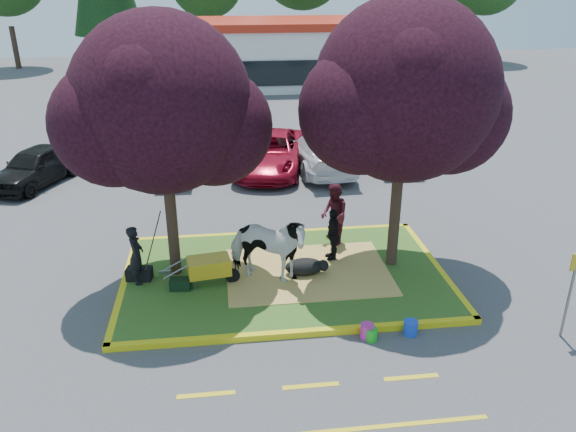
{
  "coord_description": "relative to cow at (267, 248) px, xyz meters",
  "views": [
    {
      "loc": [
        -1.5,
        -12.69,
        7.29
      ],
      "look_at": [
        0.14,
        0.5,
        1.54
      ],
      "focal_mm": 35.0,
      "sensor_mm": 36.0,
      "label": 1
    }
  ],
  "objects": [
    {
      "name": "fire_lane_stripe_c",
      "position": [
        2.48,
        -3.91,
        -1.04
      ],
      "size": [
        1.1,
        0.12,
        0.01
      ],
      "primitive_type": "cube",
      "color": "yellow",
      "rests_on": "ground"
    },
    {
      "name": "handler",
      "position": [
        -3.22,
        0.3,
        -0.14
      ],
      "size": [
        0.4,
        0.58,
        1.52
      ],
      "primitive_type": "imported",
      "rotation": [
        0.0,
        0.0,
        1.63
      ],
      "color": "black",
      "rests_on": "median_island"
    },
    {
      "name": "bucket_pink",
      "position": [
        1.95,
        -2.51,
        -0.88
      ],
      "size": [
        0.38,
        0.38,
        0.33
      ],
      "primitive_type": "cylinder",
      "rotation": [
        0.0,
        0.0,
        -0.27
      ],
      "color": "#CC2D91",
      "rests_on": "ground"
    },
    {
      "name": "straw_bedding",
      "position": [
        1.08,
        0.29,
        -0.89
      ],
      "size": [
        4.2,
        3.0,
        0.01
      ],
      "primitive_type": "cube",
      "color": "#DBB65A",
      "rests_on": "median_island"
    },
    {
      "name": "curb_near",
      "position": [
        0.48,
        -2.29,
        -0.97
      ],
      "size": [
        8.3,
        0.16,
        0.15
      ],
      "primitive_type": "cube",
      "color": "yellow",
      "rests_on": "ground"
    },
    {
      "name": "car_red",
      "position": [
        0.94,
        9.08,
        -0.29
      ],
      "size": [
        3.64,
        5.86,
        1.51
      ],
      "primitive_type": "imported",
      "rotation": [
        0.0,
        0.0,
        -0.22
      ],
      "color": "#A40D25",
      "rests_on": "ground"
    },
    {
      "name": "tree_purple_left",
      "position": [
        -2.3,
        0.67,
        3.31
      ],
      "size": [
        5.06,
        4.2,
        6.51
      ],
      "color": "black",
      "rests_on": "median_island"
    },
    {
      "name": "car_white",
      "position": [
        2.99,
        8.94,
        -0.29
      ],
      "size": [
        2.4,
        5.32,
        1.51
      ],
      "primitive_type": "imported",
      "rotation": [
        0.0,
        0.0,
        3.2
      ],
      "color": "white",
      "rests_on": "ground"
    },
    {
      "name": "tree_purple_right",
      "position": [
        3.4,
        0.47,
        3.51
      ],
      "size": [
        5.3,
        4.4,
        6.82
      ],
      "color": "black",
      "rests_on": "median_island"
    },
    {
      "name": "visitor_b",
      "position": [
        1.86,
        0.96,
        -0.17
      ],
      "size": [
        0.41,
        0.87,
        1.45
      ],
      "primitive_type": "imported",
      "rotation": [
        0.0,
        0.0,
        -1.51
      ],
      "color": "black",
      "rests_on": "median_island"
    },
    {
      "name": "retail_building",
      "position": [
        2.48,
        28.28,
        1.2
      ],
      "size": [
        20.4,
        8.4,
        4.4
      ],
      "color": "silver",
      "rests_on": "ground"
    },
    {
      "name": "car_silver",
      "position": [
        -2.75,
        8.85,
        -0.41
      ],
      "size": [
        1.41,
        3.87,
        1.27
      ],
      "primitive_type": "imported",
      "rotation": [
        0.0,
        0.0,
        3.13
      ],
      "color": "#A9ADB2",
      "rests_on": "ground"
    },
    {
      "name": "visitor_a",
      "position": [
        2.08,
        1.87,
        -0.0
      ],
      "size": [
        0.78,
        0.95,
        1.79
      ],
      "primitive_type": "imported",
      "rotation": [
        0.0,
        0.0,
        -1.45
      ],
      "color": "#461420",
      "rests_on": "median_island"
    },
    {
      "name": "car_grey",
      "position": [
        5.99,
        9.39,
        -0.29
      ],
      "size": [
        1.79,
        4.67,
        1.52
      ],
      "primitive_type": "imported",
      "rotation": [
        0.0,
        0.0,
        -0.04
      ],
      "color": "#575A5E",
      "rests_on": "ground"
    },
    {
      "name": "calf",
      "position": [
        0.98,
        0.18,
        -0.68
      ],
      "size": [
        1.08,
        0.74,
        0.43
      ],
      "primitive_type": "ellipsoid",
      "rotation": [
        0.0,
        0.0,
        0.19
      ],
      "color": "black",
      "rests_on": "median_island"
    },
    {
      "name": "cow",
      "position": [
        0.0,
        0.0,
        0.0
      ],
      "size": [
        2.34,
        1.77,
        1.79
      ],
      "primitive_type": "imported",
      "rotation": [
        0.0,
        0.0,
        1.14
      ],
      "color": "silver",
      "rests_on": "median_island"
    },
    {
      "name": "curb_far",
      "position": [
        0.48,
        2.87,
        -0.97
      ],
      "size": [
        8.3,
        0.16,
        0.15
      ],
      "primitive_type": "cube",
      "color": "yellow",
      "rests_on": "ground"
    },
    {
      "name": "car_black",
      "position": [
        -7.89,
        8.56,
        -0.34
      ],
      "size": [
        3.18,
        4.48,
        1.42
      ],
      "primitive_type": "imported",
      "rotation": [
        0.0,
        0.0,
        -0.41
      ],
      "color": "black",
      "rests_on": "ground"
    },
    {
      "name": "fire_lane_long",
      "position": [
        0.48,
        -5.11,
        -1.04
      ],
      "size": [
        6.0,
        0.1,
        0.01
      ],
      "primitive_type": "cube",
      "color": "yellow",
      "rests_on": "ground"
    },
    {
      "name": "wheelbarrow",
      "position": [
        -1.43,
        -0.01,
        -0.41
      ],
      "size": [
        1.87,
        0.77,
        0.7
      ],
      "rotation": [
        0.0,
        0.0,
        0.15
      ],
      "color": "black",
      "rests_on": "median_island"
    },
    {
      "name": "sign_post",
      "position": [
        6.17,
        -2.98,
        0.28
      ],
      "size": [
        0.31,
        0.1,
        2.19
      ],
      "rotation": [
        0.0,
        0.0,
        0.23
      ],
      "color": "slate",
      "rests_on": "ground"
    },
    {
      "name": "gear_bag_dark",
      "position": [
        -3.22,
        0.44,
        -0.74
      ],
      "size": [
        0.68,
        0.44,
        0.32
      ],
      "primitive_type": "cube",
      "rotation": [
        0.0,
        0.0,
        -0.16
      ],
      "color": "black",
      "rests_on": "median_island"
    },
    {
      "name": "curb_right",
      "position": [
        4.56,
        0.29,
        -0.97
      ],
      "size": [
        0.16,
        5.3,
        0.15
      ],
      "primitive_type": "cube",
      "color": "yellow",
      "rests_on": "ground"
    },
    {
      "name": "ground",
      "position": [
        0.48,
        0.29,
        -1.05
      ],
      "size": [
        90.0,
        90.0,
        0.0
      ],
      "primitive_type": "plane",
      "color": "#424244",
      "rests_on": "ground"
    },
    {
      "name": "curb_left",
      "position": [
        -3.6,
        0.29,
        -0.97
      ],
      "size": [
        0.16,
        5.3,
        0.15
      ],
      "primitive_type": "cube",
      "color": "yellow",
      "rests_on": "ground"
    },
    {
      "name": "gear_bag_green",
      "position": [
        -2.16,
        -0.17,
        -0.76
      ],
      "size": [
        0.53,
        0.35,
        0.27
      ],
      "primitive_type": "cube",
      "rotation": [
        0.0,
        0.0,
        -0.08
      ],
      "color": "black",
      "rests_on": "median_island"
    },
    {
      "name": "bucket_blue",
      "position": [
        2.92,
        -2.51,
        -0.88
      ],
      "size": [
        0.4,
        0.4,
        0.33
      ],
      "primitive_type": "cylinder",
      "rotation": [
        0.0,
        0.0,
        0.34
      ],
      "color": "blue",
      "rests_on": "ground"
    },
    {
      "name": "median_island",
      "position": [
        0.48,
        0.29,
        -0.97
      ],
      "size": [
        8.0,
        5.0,
        0.15
      ],
      "primitive_type": "cube",
      "color": "#31591B",
      "rests_on": "ground"
    },
    {
      "name": "fire_lane_stripe_a",
      "position": [
        -1.52,
        -3.91,
        -1.04
      ],
      "size": [
        1.1,
        0.12,
        0.01
      ],
      "primitive_type": "cube",
      "color": "yellow",
      "rests_on": "ground"
    },
    {
      "name": "bucket_green",
      "position": [
        2.02,
        -2.61,
        -0.91
      ],
      "size": [
        0.33,
        0.33,
        0.28
      ],
      "primitive_type": "cylinder",
      "rotation": [
        0.0,
        0.0,
        -0.27
      ],
      "color": "green",
      "rests_on": "ground"
    },
    {
      "name": "fire_lane_stripe_b",
      "position": [
        0.48,
        -3.91,
        -1.04
      ],
      "size": [
        1.1,
        0.12,
        0.01
      ],
      "primitive_type": "cube",
      "color": "yellow",
      "rests_on": "ground"
    }
  ]
}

